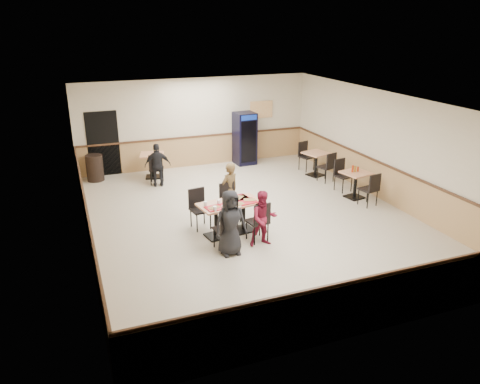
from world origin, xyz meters
name	(u,v)px	position (x,y,z in m)	size (l,w,h in m)	color
ground	(251,218)	(0.00, 0.00, 0.00)	(10.00, 10.00, 0.00)	beige
room_shell	(273,163)	(1.78, 2.55, 0.58)	(10.00, 10.00, 10.00)	silver
main_table	(230,213)	(-0.80, -0.65, 0.52)	(1.57, 0.95, 0.79)	black
main_chairs	(228,215)	(-0.85, -0.65, 0.50)	(1.55, 1.90, 1.00)	black
diner_woman_left	(230,223)	(-1.13, -1.60, 0.73)	(0.71, 0.46, 1.46)	black
diner_woman_right	(264,219)	(-0.30, -1.47, 0.65)	(0.63, 0.49, 1.29)	maroon
diner_man_opposite	(229,190)	(-0.47, 0.31, 0.72)	(0.53, 0.35, 1.45)	brown
lone_diner	(158,165)	(-1.70, 3.31, 0.67)	(0.78, 0.33, 1.33)	black
tabletop_clutter	(232,202)	(-0.76, -0.67, 0.81)	(1.31, 0.84, 0.12)	#AF0B18
side_table_near	(356,181)	(3.33, 0.33, 0.51)	(0.84, 0.84, 0.77)	black
side_table_near_chair_south	(368,189)	(3.33, -0.29, 0.48)	(0.45, 0.45, 0.97)	black
side_table_near_chair_north	(344,175)	(3.33, 0.94, 0.48)	(0.45, 0.45, 0.97)	black
side_table_far	(316,160)	(3.29, 2.50, 0.51)	(0.89, 0.89, 0.77)	black
side_table_far_chair_south	(326,166)	(3.29, 1.88, 0.49)	(0.45, 0.45, 0.98)	black
side_table_far_chair_north	(307,156)	(3.29, 3.12, 0.49)	(0.45, 0.45, 0.98)	black
condiment_caddy	(355,169)	(3.30, 0.38, 0.85)	(0.23, 0.06, 0.20)	#AB2E0C
back_table	(152,162)	(-1.70, 4.20, 0.52)	(0.89, 0.89, 0.78)	black
back_table_chair_lone	(156,168)	(-1.70, 3.57, 0.50)	(0.46, 0.46, 0.99)	black
pepsi_cooler	(245,138)	(1.63, 4.59, 0.91)	(0.72, 0.73, 1.81)	black
trash_bin	(95,168)	(-3.46, 4.55, 0.41)	(0.53, 0.53, 0.83)	black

